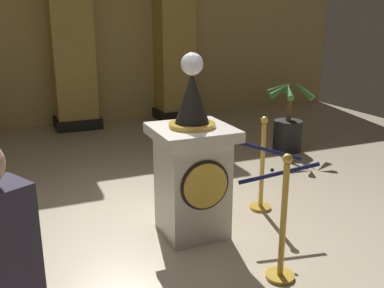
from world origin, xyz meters
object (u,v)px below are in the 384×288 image
(stanchion_near, at_px, (282,236))
(potted_palm_right, at_px, (288,126))
(pedestal_clock, at_px, (192,168))
(stanchion_far, at_px, (262,177))

(stanchion_near, bearing_deg, potted_palm_right, 54.17)
(pedestal_clock, height_order, stanchion_near, pedestal_clock)
(stanchion_near, height_order, stanchion_far, stanchion_near)
(pedestal_clock, distance_m, stanchion_far, 1.00)
(pedestal_clock, height_order, stanchion_far, pedestal_clock)
(pedestal_clock, distance_m, potted_palm_right, 3.20)
(stanchion_far, bearing_deg, potted_palm_right, 47.98)
(potted_palm_right, bearing_deg, pedestal_clock, -141.83)
(stanchion_far, relative_size, potted_palm_right, 0.90)
(pedestal_clock, relative_size, stanchion_far, 1.67)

